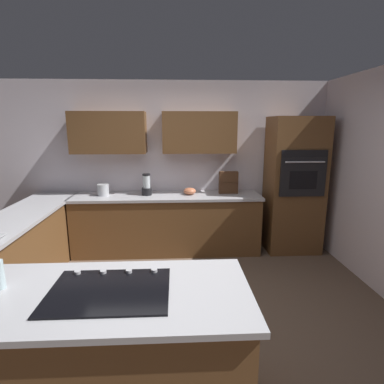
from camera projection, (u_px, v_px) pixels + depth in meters
The scene contains 14 objects.
ground_plane at pixel (173, 317), 3.17m from camera, with size 14.00×14.00×0.00m, color brown.
wall_back at pixel (169, 158), 4.86m from camera, with size 6.00×0.44×2.60m.
lower_cabinets_back at pixel (167, 225), 4.75m from camera, with size 2.80×0.60×0.86m, color brown.
countertop_back at pixel (167, 196), 4.65m from camera, with size 2.84×0.64×0.04m, color #B2B2B7.
lower_cabinets_side at pixel (14, 260), 3.52m from camera, with size 0.60×2.90×0.86m, color brown.
countertop_side at pixel (9, 222), 3.42m from camera, with size 0.64×2.94×0.04m, color #B2B2B7.
island_base at pixel (113, 355), 2.06m from camera, with size 1.74×0.81×0.86m, color brown.
island_top at pixel (110, 295), 1.97m from camera, with size 1.82×0.89×0.04m, color #B2B2B7.
wall_oven at pixel (294, 185), 4.71m from camera, with size 0.80×0.66×2.06m.
cooktop at pixel (110, 290), 1.97m from camera, with size 0.76×0.56×0.03m.
blender at pixel (147, 186), 4.62m from camera, with size 0.15×0.15×0.32m.
mixing_bowl at pixel (190, 191), 4.67m from camera, with size 0.19×0.19×0.10m, color #CC724C.
spice_rack at pixel (228, 182), 4.73m from camera, with size 0.29×0.11×0.34m.
kettle at pixel (103, 190), 4.60m from camera, with size 0.17×0.17×0.17m, color #B7BABF.
Camera 1 is at (-0.05, 2.82, 1.94)m, focal length 28.76 mm.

